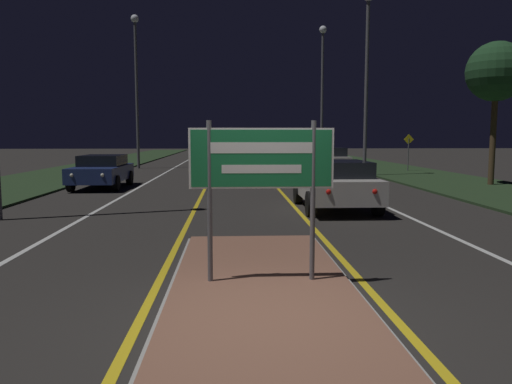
# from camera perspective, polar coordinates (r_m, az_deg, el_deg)

# --- Properties ---
(ground_plane) EXTENTS (160.00, 160.00, 0.00)m
(ground_plane) POSITION_cam_1_polar(r_m,az_deg,el_deg) (5.77, 1.48, -14.83)
(ground_plane) COLOR #282623
(median_island) EXTENTS (2.55, 6.29, 0.10)m
(median_island) POSITION_cam_1_polar(r_m,az_deg,el_deg) (7.06, 0.62, -10.48)
(median_island) COLOR #999993
(median_island) RESTS_ON ground_plane
(verge_left) EXTENTS (5.00, 100.00, 0.08)m
(verge_left) POSITION_cam_1_polar(r_m,az_deg,el_deg) (27.02, -22.52, 1.55)
(verge_left) COLOR #23381E
(verge_left) RESTS_ON ground_plane
(verge_right) EXTENTS (5.00, 100.00, 0.08)m
(verge_right) POSITION_cam_1_polar(r_m,az_deg,el_deg) (27.31, 18.44, 1.76)
(verge_right) COLOR #23381E
(verge_right) RESTS_ON ground_plane
(centre_line_yellow_left) EXTENTS (0.12, 70.00, 0.01)m
(centre_line_yellow_left) POSITION_cam_1_polar(r_m,az_deg,el_deg) (30.45, -4.84, 2.44)
(centre_line_yellow_left) COLOR gold
(centre_line_yellow_left) RESTS_ON ground_plane
(centre_line_yellow_right) EXTENTS (0.12, 70.00, 0.01)m
(centre_line_yellow_right) POSITION_cam_1_polar(r_m,az_deg,el_deg) (30.49, 0.67, 2.47)
(centre_line_yellow_right) COLOR gold
(centre_line_yellow_right) RESTS_ON ground_plane
(lane_line_white_left) EXTENTS (0.12, 70.00, 0.01)m
(lane_line_white_left) POSITION_cam_1_polar(r_m,az_deg,el_deg) (30.67, -9.96, 2.40)
(lane_line_white_left) COLOR silver
(lane_line_white_left) RESTS_ON ground_plane
(lane_line_white_right) EXTENTS (0.12, 70.00, 0.01)m
(lane_line_white_right) POSITION_cam_1_polar(r_m,az_deg,el_deg) (30.78, 5.76, 2.47)
(lane_line_white_right) COLOR silver
(lane_line_white_right) RESTS_ON ground_plane
(edge_line_white_left) EXTENTS (0.10, 70.00, 0.01)m
(edge_line_white_left) POSITION_cam_1_polar(r_m,az_deg,el_deg) (31.18, -15.44, 2.33)
(edge_line_white_left) COLOR silver
(edge_line_white_left) RESTS_ON ground_plane
(edge_line_white_right) EXTENTS (0.10, 70.00, 0.01)m
(edge_line_white_right) POSITION_cam_1_polar(r_m,az_deg,el_deg) (31.37, 11.19, 2.46)
(edge_line_white_right) COLOR silver
(edge_line_white_right) RESTS_ON ground_plane
(highway_sign) EXTENTS (1.96, 0.07, 2.20)m
(highway_sign) POSITION_cam_1_polar(r_m,az_deg,el_deg) (6.76, 0.64, 2.86)
(highway_sign) COLOR #56565B
(highway_sign) RESTS_ON median_island
(streetlight_left_far) EXTENTS (0.50, 0.50, 9.73)m
(streetlight_left_far) POSITION_cam_1_polar(r_m,az_deg,el_deg) (33.63, -13.53, 13.03)
(streetlight_left_far) COLOR #56565B
(streetlight_left_far) RESTS_ON ground_plane
(streetlight_right_near) EXTENTS (0.52, 0.52, 9.29)m
(streetlight_right_near) POSITION_cam_1_polar(r_m,az_deg,el_deg) (26.61, 12.57, 14.55)
(streetlight_right_near) COLOR #56565B
(streetlight_right_near) RESTS_ON ground_plane
(streetlight_right_far) EXTENTS (0.53, 0.53, 9.83)m
(streetlight_right_far) POSITION_cam_1_polar(r_m,az_deg,el_deg) (36.70, 7.59, 12.91)
(streetlight_right_far) COLOR #56565B
(streetlight_right_far) RESTS_ON ground_plane
(car_receding_0) EXTENTS (2.00, 4.10, 1.40)m
(car_receding_0) POSITION_cam_1_polar(r_m,az_deg,el_deg) (14.37, 9.04, 0.98)
(car_receding_0) COLOR silver
(car_receding_0) RESTS_ON ground_plane
(car_receding_1) EXTENTS (1.96, 4.45, 1.41)m
(car_receding_1) POSITION_cam_1_polar(r_m,az_deg,el_deg) (22.39, 4.99, 2.95)
(car_receding_1) COLOR maroon
(car_receding_1) RESTS_ON ground_plane
(car_receding_2) EXTENTS (2.02, 4.31, 1.39)m
(car_receding_2) POSITION_cam_1_polar(r_m,az_deg,el_deg) (31.54, 8.41, 3.85)
(car_receding_2) COLOR silver
(car_receding_2) RESTS_ON ground_plane
(car_approaching_0) EXTENTS (1.93, 4.21, 1.32)m
(car_approaching_0) POSITION_cam_1_polar(r_m,az_deg,el_deg) (21.23, -17.19, 2.37)
(car_approaching_0) COLOR navy
(car_approaching_0) RESTS_ON ground_plane
(warning_sign) EXTENTS (0.60, 0.06, 2.13)m
(warning_sign) POSITION_cam_1_polar(r_m,az_deg,el_deg) (30.65, 17.02, 4.76)
(warning_sign) COLOR #56565B
(warning_sign) RESTS_ON verge_right
(roadside_palm_right) EXTENTS (2.42, 2.42, 5.85)m
(roadside_palm_right) POSITION_cam_1_polar(r_m,az_deg,el_deg) (23.12, 25.78, 12.19)
(roadside_palm_right) COLOR #4C3823
(roadside_palm_right) RESTS_ON verge_right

